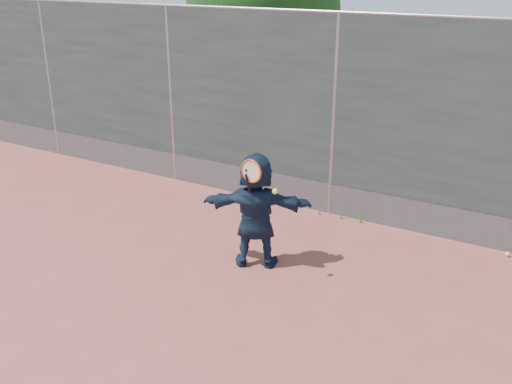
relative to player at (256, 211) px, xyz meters
The scene contains 7 objects.
ground 1.70m from the player, 83.67° to the right, with size 80.00×80.00×0.00m, color #9E4C42.
player is the anchor object (origin of this frame).
ball_ground 3.42m from the player, 33.33° to the left, with size 0.07×0.07×0.07m, color #F8F137.
fence 2.16m from the player, 85.16° to the left, with size 20.00×0.06×3.03m.
swing_action 0.60m from the player, 67.93° to the right, with size 0.55×0.21×0.51m.
tree_left 6.11m from the player, 118.01° to the left, with size 3.15×3.00×4.53m.
weed_clump 2.02m from the player, 76.10° to the left, with size 0.68×0.07×0.30m.
Camera 1 is at (3.11, -4.13, 3.59)m, focal length 40.00 mm.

